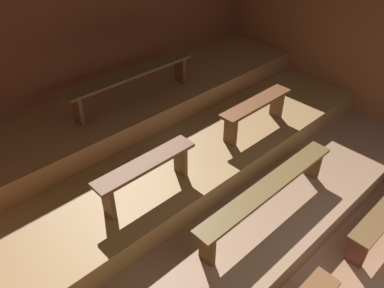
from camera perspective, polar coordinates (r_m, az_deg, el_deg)
The scene contains 10 objects.
ground at distance 5.14m, azimuth 5.38°, elevation -9.78°, with size 6.77×5.97×0.08m, color #93674A.
wall_back at distance 6.11m, azimuth -12.78°, elevation 12.07°, with size 6.77×0.06×2.47m, color brown.
wall_right at distance 6.67m, azimuth 24.10°, elevation 11.91°, with size 0.06×5.97×2.47m, color brown.
platform_lower at distance 5.35m, azimuth -0.03°, elevation -4.49°, with size 5.97×3.78×0.31m, color #906C51.
platform_middle at distance 5.50m, azimuth -4.09°, elevation 0.74°, with size 5.97×2.65×0.31m, color olive.
platform_upper at distance 5.80m, azimuth -8.48°, elevation 5.98°, with size 5.97×1.31×0.31m, color #996842.
bench_lower_center at distance 4.43m, azimuth 11.37°, elevation -6.81°, with size 2.20×0.25×0.45m.
bench_middle_left at distance 4.22m, azimuth -6.93°, elevation -3.84°, with size 1.26×0.25×0.45m.
bench_middle_right at distance 5.33m, azimuth 9.56°, elevation 5.31°, with size 1.26×0.25×0.45m.
bench_upper_center at distance 5.40m, azimuth -8.92°, elevation 9.77°, with size 2.00×0.25×0.45m.
Camera 1 is at (-2.78, 0.33, 3.65)m, focal length 35.55 mm.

